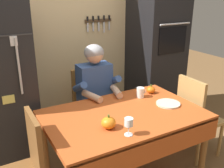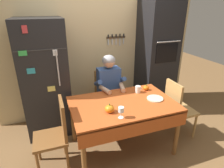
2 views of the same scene
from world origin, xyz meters
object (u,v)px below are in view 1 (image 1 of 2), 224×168
object	(u,v)px
wall_oven	(156,48)
pumpkin_medium	(109,123)
dining_table	(125,122)
coffee_mug	(140,92)
chair_behind_person	(91,104)
wine_glass	(129,123)
chair_left_side	(24,168)
chair_right_side	(195,114)
serving_tray	(168,104)
pumpkin_large	(151,90)
seated_person	(97,92)

from	to	relation	value
wall_oven	pumpkin_medium	xyz separation A→B (m)	(-1.30, -1.07, -0.26)
dining_table	coffee_mug	size ratio (longest dim) A/B	13.10
chair_behind_person	wine_glass	xyz separation A→B (m)	(-0.18, -1.10, 0.33)
chair_behind_person	chair_left_side	distance (m)	1.22
dining_table	chair_right_side	distance (m)	0.91
wall_oven	serving_tray	distance (m)	1.16
dining_table	chair_right_side	xyz separation A→B (m)	(0.90, 0.01, -0.14)
pumpkin_large	pumpkin_medium	distance (m)	0.86
dining_table	coffee_mug	bearing A→B (deg)	36.55
chair_right_side	pumpkin_medium	world-z (taller)	chair_right_side
chair_right_side	wine_glass	xyz separation A→B (m)	(-1.07, -0.32, 0.33)
dining_table	coffee_mug	distance (m)	0.44
chair_behind_person	wall_oven	bearing A→B (deg)	7.20
dining_table	seated_person	xyz separation A→B (m)	(0.02, 0.60, 0.08)
pumpkin_large	chair_right_side	bearing A→B (deg)	-34.49
wall_oven	pumpkin_large	bearing A→B (deg)	-130.92
pumpkin_medium	serving_tray	size ratio (longest dim) A/B	0.51
coffee_mug	chair_behind_person	bearing A→B (deg)	120.46
seated_person	coffee_mug	size ratio (longest dim) A/B	11.65
wall_oven	dining_table	size ratio (longest dim) A/B	1.50
coffee_mug	pumpkin_large	bearing A→B (deg)	11.70
wall_oven	chair_right_side	size ratio (longest dim) A/B	2.26
serving_tray	pumpkin_medium	bearing A→B (deg)	-170.59
seated_person	chair_right_side	distance (m)	1.09
seated_person	pumpkin_medium	distance (m)	0.80
wine_glass	coffee_mug	bearing A→B (deg)	48.08
pumpkin_large	seated_person	bearing A→B (deg)	146.07
dining_table	pumpkin_large	bearing A→B (deg)	29.75
chair_behind_person	coffee_mug	world-z (taller)	chair_behind_person
pumpkin_large	serving_tray	xyz separation A→B (m)	(-0.03, -0.31, -0.03)
seated_person	pumpkin_large	world-z (taller)	seated_person
chair_right_side	wine_glass	bearing A→B (deg)	-163.52
wall_oven	pumpkin_large	distance (m)	0.89
chair_left_side	chair_right_side	distance (m)	1.80
chair_left_side	serving_tray	size ratio (longest dim) A/B	4.07
chair_right_side	pumpkin_large	bearing A→B (deg)	145.51
chair_right_side	coffee_mug	xyz separation A→B (m)	(-0.56, 0.25, 0.28)
wine_glass	serving_tray	distance (m)	0.70
chair_behind_person	chair_right_side	xyz separation A→B (m)	(0.88, -0.79, 0.00)
wall_oven	dining_table	xyz separation A→B (m)	(-1.05, -0.92, -0.39)
chair_left_side	seated_person	bearing A→B (deg)	33.74
dining_table	chair_left_side	distance (m)	0.91
seated_person	pumpkin_medium	xyz separation A→B (m)	(-0.27, -0.75, 0.05)
coffee_mug	chair_left_side	bearing A→B (deg)	-168.08
wall_oven	coffee_mug	size ratio (longest dim) A/B	19.65
seated_person	wine_glass	bearing A→B (deg)	-101.43
chair_left_side	chair_right_side	xyz separation A→B (m)	(1.80, 0.02, 0.00)
chair_left_side	chair_behind_person	bearing A→B (deg)	41.13
chair_behind_person	coffee_mug	distance (m)	0.69
chair_left_side	chair_right_side	bearing A→B (deg)	0.51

